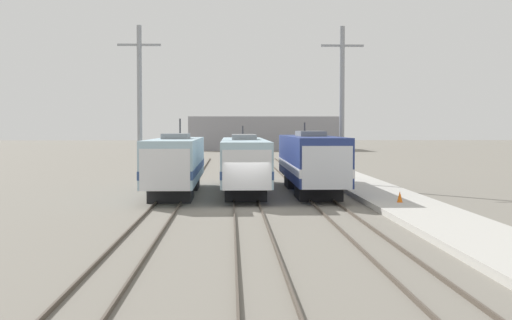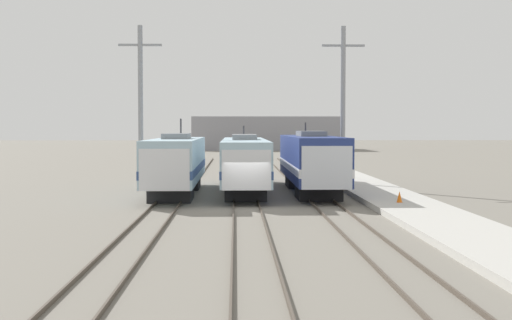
% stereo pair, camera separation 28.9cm
% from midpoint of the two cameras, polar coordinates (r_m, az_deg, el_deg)
% --- Properties ---
extents(ground_plane, '(400.00, 400.00, 0.00)m').
position_cam_midpoint_polar(ground_plane, '(39.10, -0.93, -3.87)').
color(ground_plane, slate).
extents(rail_pair_far_left, '(1.51, 120.00, 0.15)m').
position_cam_midpoint_polar(rail_pair_far_left, '(39.27, -7.51, -3.75)').
color(rail_pair_far_left, '#4C4238').
rests_on(rail_pair_far_left, ground_plane).
extents(rail_pair_center, '(1.51, 120.00, 0.15)m').
position_cam_midpoint_polar(rail_pair_center, '(39.10, -0.93, -3.76)').
color(rail_pair_center, '#4C4238').
rests_on(rail_pair_center, ground_plane).
extents(rail_pair_far_right, '(1.51, 120.00, 0.15)m').
position_cam_midpoint_polar(rail_pair_far_right, '(39.44, 5.62, -3.71)').
color(rail_pair_far_right, '#4C4238').
rests_on(rail_pair_far_right, ground_plane).
extents(locomotive_far_left, '(3.04, 16.57, 5.04)m').
position_cam_midpoint_polar(locomotive_far_left, '(46.84, -6.61, -0.25)').
color(locomotive_far_left, '#232326').
rests_on(locomotive_far_left, ground_plane).
extents(locomotive_center, '(3.01, 19.73, 4.54)m').
position_cam_midpoint_polar(locomotive_center, '(48.56, -1.15, -0.18)').
color(locomotive_center, '#232326').
rests_on(locomotive_center, ground_plane).
extents(locomotive_far_right, '(3.12, 17.15, 4.78)m').
position_cam_midpoint_polar(locomotive_far_right, '(47.82, 4.26, -0.10)').
color(locomotive_far_right, black).
rests_on(locomotive_far_right, ground_plane).
extents(catenary_tower_left, '(3.15, 0.36, 11.81)m').
position_cam_midpoint_polar(catenary_tower_left, '(52.62, -9.45, 4.45)').
color(catenary_tower_left, gray).
rests_on(catenary_tower_left, ground_plane).
extents(catenary_tower_right, '(3.15, 0.36, 11.81)m').
position_cam_midpoint_polar(catenary_tower_right, '(52.79, 6.74, 4.46)').
color(catenary_tower_right, gray).
rests_on(catenary_tower_right, ground_plane).
extents(platform, '(4.00, 120.00, 0.32)m').
position_cam_midpoint_polar(platform, '(40.21, 11.65, -3.51)').
color(platform, '#B7B5AD').
rests_on(platform, ground_plane).
extents(traffic_cone, '(0.31, 0.31, 0.61)m').
position_cam_midpoint_polar(traffic_cone, '(39.77, 11.23, -2.90)').
color(traffic_cone, orange).
rests_on(traffic_cone, platform).
extents(depot_building, '(28.39, 15.63, 6.41)m').
position_cam_midpoint_polar(depot_building, '(140.28, 0.48, 2.15)').
color(depot_building, gray).
rests_on(depot_building, ground_plane).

